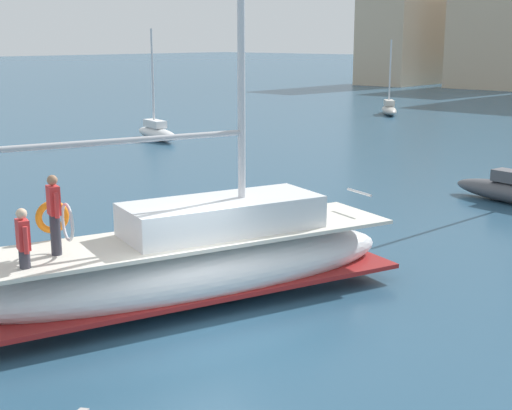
% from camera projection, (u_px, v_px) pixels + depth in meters
% --- Properties ---
extents(ground_plane, '(400.00, 400.00, 0.00)m').
position_uv_depth(ground_plane, '(218.00, 333.00, 14.08)').
color(ground_plane, '#284C66').
extents(main_sailboat, '(5.22, 9.87, 12.97)m').
position_uv_depth(main_sailboat, '(196.00, 260.00, 15.61)').
color(main_sailboat, silver).
rests_on(main_sailboat, ground).
extents(moored_sloop_far, '(3.32, 3.74, 5.45)m').
position_uv_depth(moored_sloop_far, '(389.00, 109.00, 53.86)').
color(moored_sloop_far, '#B7B2A8').
rests_on(moored_sloop_far, ground).
extents(moored_cutter_right, '(4.41, 2.01, 6.07)m').
position_uv_depth(moored_cutter_right, '(157.00, 131.00, 40.51)').
color(moored_cutter_right, white).
rests_on(moored_cutter_right, ground).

